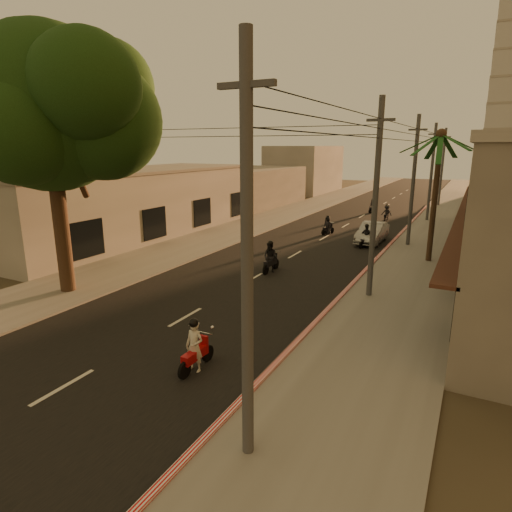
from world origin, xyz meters
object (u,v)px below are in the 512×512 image
object	(u,v)px
scooter_far_b	(387,213)
scooter_far_c	(373,206)
scooter_mid_b	(366,237)
scooter_far_a	(328,226)
scooter_red	(195,348)
scooter_mid_a	(271,258)
palm_tree	(440,142)
parked_car	(372,233)
broadleaf_tree	(57,109)

from	to	relation	value
scooter_far_b	scooter_far_c	size ratio (longest dim) A/B	0.99
scooter_mid_b	scooter_far_b	world-z (taller)	scooter_mid_b
scooter_far_c	scooter_far_a	bearing A→B (deg)	-74.34
scooter_far_c	scooter_far_b	bearing A→B (deg)	-44.17
scooter_red	scooter_mid_a	bearing A→B (deg)	104.09
palm_tree	scooter_mid_a	distance (m)	11.83
scooter_far_b	parked_car	world-z (taller)	scooter_far_b
palm_tree	parked_car	bearing A→B (deg)	137.45
broadleaf_tree	scooter_far_c	distance (m)	34.39
scooter_far_a	scooter_mid_a	bearing A→B (deg)	-69.61
scooter_mid_b	scooter_far_c	size ratio (longest dim) A/B	1.05
scooter_mid_a	scooter_far_a	bearing A→B (deg)	93.63
scooter_red	parked_car	size ratio (longest dim) A/B	0.40
palm_tree	scooter_far_c	size ratio (longest dim) A/B	5.06
palm_tree	scooter_far_b	bearing A→B (deg)	110.04
broadleaf_tree	scooter_mid_b	world-z (taller)	broadleaf_tree
parked_car	scooter_far_c	xyz separation A→B (m)	(-3.23, 14.92, -0.01)
scooter_mid_a	scooter_mid_b	distance (m)	9.23
scooter_mid_a	parked_car	world-z (taller)	scooter_mid_a
scooter_mid_b	palm_tree	bearing A→B (deg)	-8.29
scooter_far_a	scooter_far_c	distance (m)	13.54
scooter_mid_b	parked_car	bearing A→B (deg)	108.10
scooter_mid_a	scooter_far_b	world-z (taller)	scooter_mid_a
palm_tree	scooter_mid_b	size ratio (longest dim) A/B	4.83
scooter_red	scooter_far_b	size ratio (longest dim) A/B	1.13
scooter_mid_b	broadleaf_tree	bearing A→B (deg)	-103.83
parked_car	scooter_far_a	bearing A→B (deg)	160.85
palm_tree	scooter_red	distance (m)	19.19
palm_tree	scooter_far_b	size ratio (longest dim) A/B	5.10
scooter_far_c	scooter_red	bearing A→B (deg)	-67.77
scooter_far_a	palm_tree	bearing A→B (deg)	-15.30
scooter_red	scooter_far_c	size ratio (longest dim) A/B	1.12
palm_tree	parked_car	size ratio (longest dim) A/B	1.80
broadleaf_tree	scooter_mid_a	xyz separation A→B (m)	(6.91, 7.48, -7.65)
broadleaf_tree	scooter_far_c	xyz separation A→B (m)	(7.04, 32.76, -7.74)
scooter_mid_b	scooter_far_a	bearing A→B (deg)	159.29
parked_car	broadleaf_tree	bearing A→B (deg)	-119.24
scooter_red	scooter_far_c	world-z (taller)	scooter_red
scooter_red	scooter_far_a	distance (m)	22.96
broadleaf_tree	parked_car	distance (m)	21.99
scooter_mid_a	scooter_far_c	size ratio (longest dim) A/B	1.16
palm_tree	scooter_mid_a	bearing A→B (deg)	-140.38
broadleaf_tree	scooter_mid_a	distance (m)	12.73
palm_tree	scooter_mid_a	size ratio (longest dim) A/B	4.37
palm_tree	parked_car	xyz separation A→B (m)	(-4.34, 3.99, -6.40)
broadleaf_tree	scooter_red	size ratio (longest dim) A/B	6.69
scooter_red	scooter_far_b	world-z (taller)	scooter_red
broadleaf_tree	parked_car	world-z (taller)	broadleaf_tree
scooter_far_b	scooter_far_c	bearing A→B (deg)	120.47
broadleaf_tree	palm_tree	xyz separation A→B (m)	(14.61, 13.86, -1.33)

